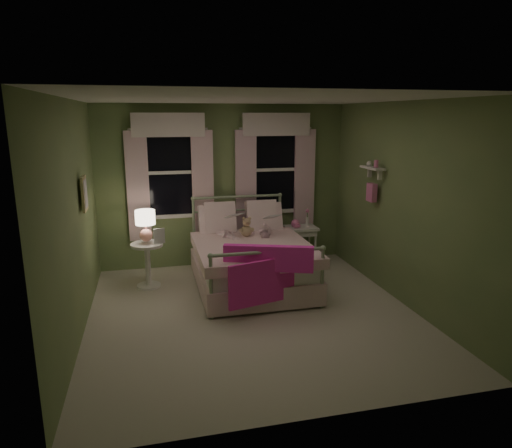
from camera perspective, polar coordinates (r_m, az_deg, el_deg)
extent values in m
plane|color=beige|center=(5.82, -0.37, -11.13)|extent=(4.20, 4.20, 0.00)
plane|color=white|center=(5.30, -0.42, 15.38)|extent=(4.20, 4.20, 0.00)
plane|color=#7A9056|center=(7.44, -4.05, 4.74)|extent=(4.00, 0.00, 4.00)
plane|color=#7A9056|center=(3.47, 7.46, -5.51)|extent=(4.00, 0.00, 4.00)
plane|color=#7A9056|center=(5.34, -21.79, 0.36)|extent=(0.00, 4.20, 4.20)
plane|color=#7A9056|center=(6.17, 18.03, 2.30)|extent=(0.00, 4.20, 4.20)
cube|color=white|center=(6.57, -0.65, -4.29)|extent=(1.44, 1.94, 0.26)
cube|color=white|center=(6.65, -0.64, -6.26)|extent=(1.54, 2.02, 0.30)
cube|color=white|center=(6.38, -0.35, -3.15)|extent=(1.58, 1.75, 0.14)
cylinder|color=#9EB793|center=(6.50, -6.62, -5.70)|extent=(0.04, 1.90, 0.04)
cylinder|color=#9EB793|center=(6.79, 5.07, -4.83)|extent=(0.04, 1.90, 0.04)
cylinder|color=#9EB793|center=(7.34, -7.74, -1.25)|extent=(0.04, 0.04, 1.15)
cylinder|color=#9EB793|center=(7.60, 2.96, -0.63)|extent=(0.04, 0.04, 1.15)
sphere|color=#9EB793|center=(7.22, -7.89, 3.17)|extent=(0.07, 0.07, 0.07)
sphere|color=#9EB793|center=(7.49, 3.01, 3.64)|extent=(0.07, 0.07, 0.07)
cylinder|color=#9EB793|center=(7.32, -2.34, 3.42)|extent=(1.42, 0.04, 0.04)
cylinder|color=#9EB793|center=(7.36, -2.33, 1.74)|extent=(1.38, 0.03, 0.03)
cylinder|color=#9EB793|center=(5.56, -5.63, -7.95)|extent=(0.04, 0.04, 0.80)
cylinder|color=#9EB793|center=(5.90, 8.25, -6.74)|extent=(0.04, 0.04, 0.80)
sphere|color=#9EB793|center=(5.43, -5.73, -4.01)|extent=(0.07, 0.07, 0.07)
sphere|color=#9EB793|center=(5.78, 8.39, -3.01)|extent=(0.07, 0.07, 0.07)
cylinder|color=#9EB793|center=(5.56, 1.55, -3.52)|extent=(1.42, 0.04, 0.04)
cube|color=white|center=(7.07, -4.92, 0.12)|extent=(0.55, 0.32, 0.57)
cube|color=white|center=(7.21, 1.06, 0.45)|extent=(0.55, 0.32, 0.57)
cube|color=white|center=(7.06, -4.53, 0.78)|extent=(0.48, 0.30, 0.51)
cube|color=white|center=(7.18, 0.68, 1.05)|extent=(0.48, 0.30, 0.51)
cube|color=#FF31BD|center=(5.58, 1.55, -4.31)|extent=(1.07, 0.45, 0.32)
cube|color=#EF2EA6|center=(5.61, 1.72, -7.15)|extent=(1.07, 0.32, 0.55)
imported|color=#F7D1DD|center=(6.81, -3.79, 0.89)|extent=(0.32, 0.25, 0.75)
imported|color=#F7D1DD|center=(6.93, 0.78, 0.82)|extent=(0.36, 0.30, 0.68)
imported|color=beige|center=(6.56, -3.43, 0.58)|extent=(0.23, 0.18, 0.26)
imported|color=beige|center=(6.69, 1.30, 0.47)|extent=(0.21, 0.14, 0.26)
sphere|color=tan|center=(6.76, -1.22, -0.87)|extent=(0.17, 0.17, 0.17)
sphere|color=tan|center=(6.71, -1.19, 0.24)|extent=(0.12, 0.12, 0.12)
sphere|color=tan|center=(6.69, -1.56, 0.68)|extent=(0.05, 0.05, 0.05)
sphere|color=tan|center=(6.71, -0.81, 0.72)|extent=(0.05, 0.05, 0.05)
sphere|color=tan|center=(6.71, -1.83, -0.81)|extent=(0.07, 0.07, 0.07)
sphere|color=tan|center=(6.75, -0.50, -0.73)|extent=(0.07, 0.07, 0.07)
sphere|color=#8C6B51|center=(6.66, -1.09, 0.10)|extent=(0.04, 0.04, 0.04)
cylinder|color=white|center=(6.66, -13.50, -2.54)|extent=(0.46, 0.46, 0.04)
cylinder|color=white|center=(6.75, -13.36, -5.07)|extent=(0.08, 0.08, 0.60)
cylinder|color=white|center=(6.85, -13.22, -7.49)|extent=(0.34, 0.34, 0.03)
sphere|color=#FFA496|center=(6.63, -13.57, -1.38)|extent=(0.18, 0.18, 0.18)
cylinder|color=pink|center=(6.60, -13.63, -0.37)|extent=(0.03, 0.03, 0.11)
cylinder|color=#FFEAC6|center=(6.57, -13.69, 0.82)|extent=(0.28, 0.28, 0.20)
imported|color=beige|center=(6.58, -12.64, -2.44)|extent=(0.21, 0.26, 0.02)
cube|color=white|center=(7.48, 5.66, -0.49)|extent=(0.50, 0.40, 0.04)
cube|color=white|center=(7.50, 5.65, -1.01)|extent=(0.44, 0.34, 0.08)
cylinder|color=white|center=(7.36, 4.50, -3.27)|extent=(0.04, 0.04, 0.60)
cylinder|color=white|center=(7.49, 7.42, -3.05)|extent=(0.04, 0.04, 0.60)
cylinder|color=white|center=(7.64, 3.82, -2.64)|extent=(0.04, 0.04, 0.60)
cylinder|color=white|center=(7.76, 6.64, -2.44)|extent=(0.04, 0.04, 0.60)
sphere|color=pink|center=(7.43, 4.94, 0.07)|extent=(0.14, 0.14, 0.14)
cube|color=pink|center=(7.35, 5.16, -0.24)|extent=(0.10, 0.05, 0.04)
cylinder|color=white|center=(7.54, 6.41, 0.31)|extent=(0.05, 0.05, 0.14)
cylinder|color=#4C7F3F|center=(7.52, 6.43, 1.13)|extent=(0.01, 0.01, 0.12)
sphere|color=pink|center=(7.50, 6.45, 1.65)|extent=(0.06, 0.06, 0.06)
cube|color=black|center=(7.31, -10.69, 6.36)|extent=(0.76, 0.02, 1.35)
cube|color=white|center=(7.24, -10.92, 11.84)|extent=(0.84, 0.05, 0.06)
cube|color=white|center=(7.40, -10.45, 0.96)|extent=(0.84, 0.05, 0.06)
cube|color=white|center=(7.28, -13.84, 6.17)|extent=(0.06, 0.05, 1.40)
cube|color=white|center=(7.32, -7.53, 6.48)|extent=(0.06, 0.05, 1.40)
cube|color=white|center=(7.29, -10.68, 6.34)|extent=(0.76, 0.04, 0.05)
cube|color=silver|center=(7.26, -14.54, 4.52)|extent=(0.34, 0.06, 1.70)
cube|color=white|center=(7.31, -6.67, 4.92)|extent=(0.34, 0.06, 1.70)
cube|color=white|center=(7.17, -10.91, 12.07)|extent=(1.10, 0.08, 0.36)
cylinder|color=white|center=(7.21, -10.90, 11.60)|extent=(1.20, 0.03, 0.03)
cube|color=black|center=(7.58, 2.34, 6.82)|extent=(0.76, 0.02, 1.35)
cube|color=white|center=(7.51, 2.43, 12.12)|extent=(0.84, 0.05, 0.06)
cube|color=white|center=(7.67, 2.33, 1.60)|extent=(0.84, 0.05, 0.06)
cube|color=white|center=(7.46, -0.60, 6.73)|extent=(0.06, 0.05, 1.40)
cube|color=white|center=(7.68, 5.28, 6.86)|extent=(0.06, 0.05, 1.40)
cube|color=white|center=(7.56, 2.38, 6.81)|extent=(0.76, 0.04, 0.05)
cube|color=silver|center=(7.42, -1.27, 5.13)|extent=(0.34, 0.06, 1.70)
cube|color=silver|center=(7.69, 6.06, 5.35)|extent=(0.34, 0.06, 1.70)
cube|color=white|center=(7.45, 2.57, 12.34)|extent=(1.10, 0.08, 0.36)
cylinder|color=white|center=(7.49, 2.48, 11.88)|extent=(1.20, 0.03, 0.03)
cube|color=white|center=(6.66, 14.35, 6.81)|extent=(0.15, 0.50, 0.03)
cube|color=white|center=(6.56, 15.23, 5.95)|extent=(0.06, 0.03, 0.14)
cube|color=white|center=(6.82, 14.03, 6.29)|extent=(0.06, 0.03, 0.14)
cylinder|color=pink|center=(6.56, 14.79, 7.31)|extent=(0.06, 0.06, 0.10)
sphere|color=white|center=(6.74, 13.99, 7.33)|extent=(0.08, 0.08, 0.08)
cube|color=pink|center=(6.71, 14.26, 3.84)|extent=(0.08, 0.18, 0.26)
cube|color=beige|center=(5.88, -20.67, 3.57)|extent=(0.03, 0.32, 0.42)
cube|color=silver|center=(5.88, -20.53, 3.58)|extent=(0.01, 0.25, 0.34)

